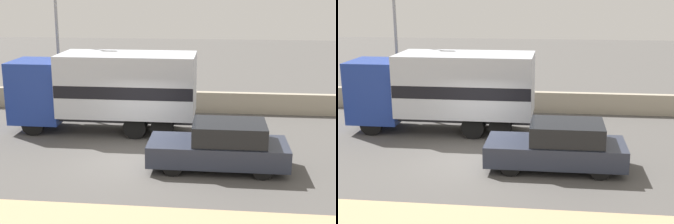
% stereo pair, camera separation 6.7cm
% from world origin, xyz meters
% --- Properties ---
extents(ground_plane, '(80.00, 80.00, 0.00)m').
position_xyz_m(ground_plane, '(0.00, 0.00, 0.00)').
color(ground_plane, '#514F4C').
extents(stone_wall_backdrop, '(60.00, 0.35, 0.98)m').
position_xyz_m(stone_wall_backdrop, '(0.00, 6.69, 0.49)').
color(stone_wall_backdrop, '#A39984').
rests_on(stone_wall_backdrop, ground_plane).
extents(street_lamp, '(0.56, 0.28, 7.30)m').
position_xyz_m(street_lamp, '(-4.58, 5.62, 4.21)').
color(street_lamp, gray).
rests_on(street_lamp, ground_plane).
extents(box_truck, '(7.51, 2.46, 3.24)m').
position_xyz_m(box_truck, '(-1.66, 3.16, 1.84)').
color(box_truck, navy).
rests_on(box_truck, ground_plane).
extents(car_hatchback, '(4.52, 1.85, 1.58)m').
position_xyz_m(car_hatchback, '(2.91, -0.56, 0.78)').
color(car_hatchback, '#282D3D').
rests_on(car_hatchback, ground_plane).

